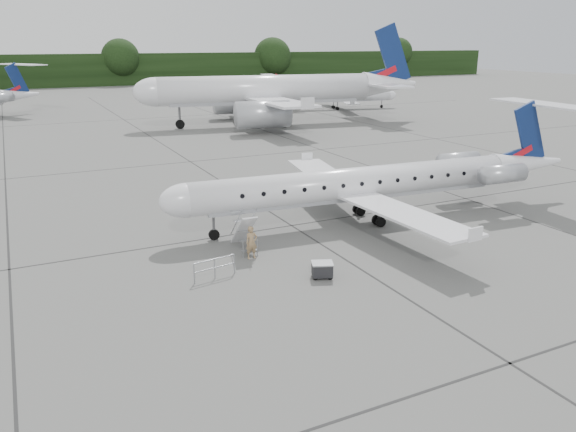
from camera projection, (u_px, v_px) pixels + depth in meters
name	position (u px, v px, depth m)	size (l,w,h in m)	color
ground	(394.00, 247.00, 31.58)	(320.00, 320.00, 0.00)	#5C5C5A
treeline	(85.00, 70.00, 141.70)	(260.00, 4.00, 8.00)	black
main_regional_jet	(357.00, 168.00, 34.91)	(27.51, 19.81, 7.05)	silver
airstair	(244.00, 231.00, 30.78)	(0.85, 2.40, 2.21)	silver
passenger	(252.00, 243.00, 29.65)	(0.65, 0.43, 1.78)	#90734E
safety_railing	(215.00, 269.00, 27.24)	(2.20, 0.08, 1.00)	gray
baggage_cart	(322.00, 270.00, 27.34)	(0.98, 0.79, 0.85)	black
bg_narrowbody	(265.00, 75.00, 75.36)	(37.18, 26.77, 13.35)	silver
bg_regional_right	(340.00, 91.00, 94.42)	(22.55, 16.24, 5.92)	silver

